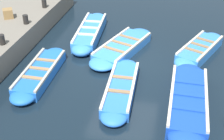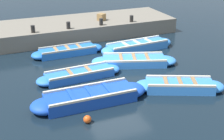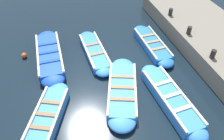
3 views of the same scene
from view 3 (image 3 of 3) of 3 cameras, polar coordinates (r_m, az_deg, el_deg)
ground_plane at (r=9.00m, az=-1.05°, el=-1.92°), size 120.00×120.00×0.00m
boat_bow_out at (r=8.30m, az=2.71°, el=-5.33°), size 2.11×3.78×0.38m
boat_broadside at (r=8.25m, az=15.05°, el=-7.30°), size 1.05×3.84×0.46m
boat_centre at (r=10.61m, az=10.42°, el=6.52°), size 0.89×3.42×0.38m
boat_tucked at (r=7.83m, az=-16.55°, el=-11.81°), size 2.01×3.24×0.41m
boat_mid_row at (r=10.10m, az=-15.96°, el=3.57°), size 1.04×3.98×0.47m
boat_inner_gap at (r=10.04m, az=-4.58°, el=4.75°), size 0.94×3.44×0.37m
quay_wall at (r=11.07m, az=26.83°, el=5.39°), size 3.33×10.60×0.81m
bollard_north at (r=11.78m, az=15.05°, el=14.44°), size 0.20×0.20×0.35m
bollard_mid_north at (r=10.53m, az=19.50°, el=9.75°), size 0.20×0.20×0.35m
bollard_mid_south at (r=9.45m, az=24.89°, el=3.82°), size 0.20×0.20×0.35m
buoy_orange_near at (r=10.64m, az=-21.97°, el=3.56°), size 0.24×0.24×0.24m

